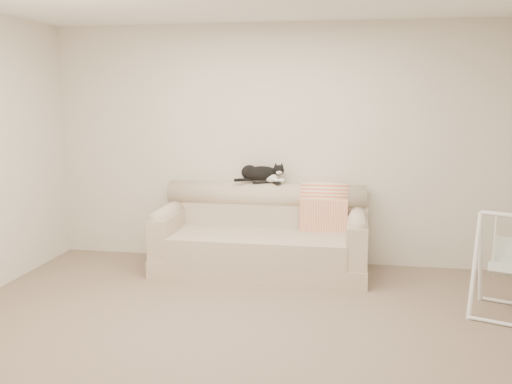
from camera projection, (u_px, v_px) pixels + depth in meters
ground_plane at (240, 331)px, 4.51m from camera, size 5.00×5.00×0.00m
room_shell at (239, 137)px, 4.25m from camera, size 5.04×4.04×2.60m
sofa at (262, 237)px, 6.03m from camera, size 2.20×0.93×0.90m
remote_a at (261, 182)px, 6.17m from camera, size 0.19×0.10×0.03m
remote_b at (275, 182)px, 6.15m from camera, size 0.15×0.16×0.02m
tuxedo_cat at (261, 173)px, 6.17m from camera, size 0.55×0.25×0.22m
throw_blanket at (325, 201)px, 6.08m from camera, size 0.50×0.38×0.58m
baby_swing at (509, 265)px, 4.77m from camera, size 0.70×0.73×0.88m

